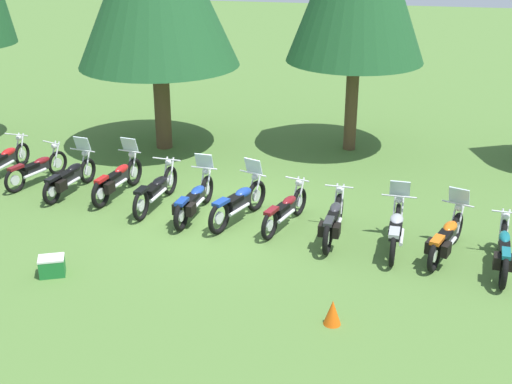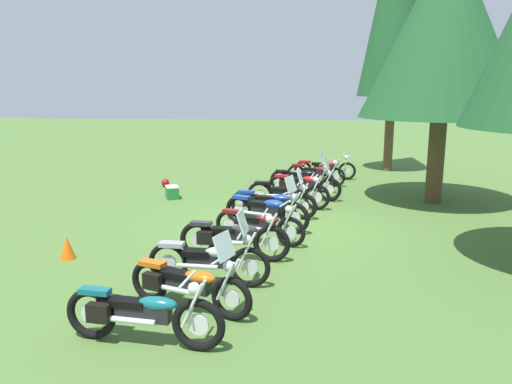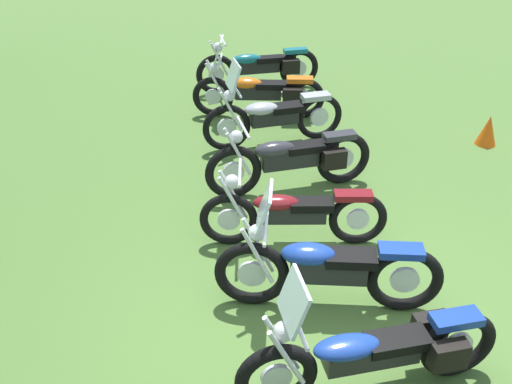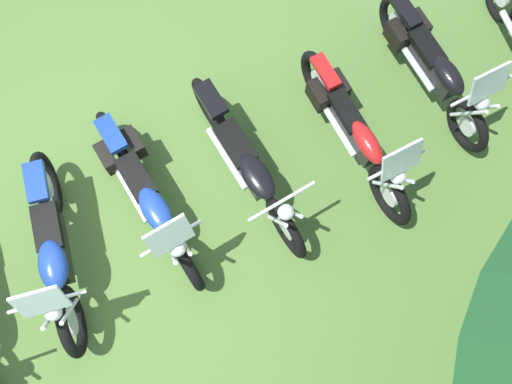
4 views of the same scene
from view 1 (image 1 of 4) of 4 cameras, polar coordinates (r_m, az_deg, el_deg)
The scene contains 15 objects.
ground_plane at distance 16.51m, azimuth -3.15°, elevation -2.07°, with size 80.00×80.00×0.00m, color #4C7033.
motorcycle_0 at distance 20.14m, azimuth -20.28°, elevation 2.53°, with size 0.74×2.34×0.99m.
motorcycle_1 at distance 19.26m, azimuth -17.84°, elevation 1.93°, with size 0.90×2.09×0.99m.
motorcycle_2 at distance 18.30m, azimuth -15.34°, elevation 1.23°, with size 0.84×2.23×1.35m.
motorcycle_3 at distance 17.83m, azimuth -11.54°, elevation 1.08°, with size 0.78×2.32×1.38m.
motorcycle_4 at distance 17.06m, azimuth -8.34°, elevation 0.24°, with size 0.77×2.43×1.03m.
motorcycle_5 at distance 16.39m, azimuth -5.21°, elevation -0.59°, with size 0.73×2.37×1.37m.
motorcycle_6 at distance 16.07m, azimuth -1.43°, elevation -0.82°, with size 1.07×2.19×1.40m.
motorcycle_7 at distance 15.84m, azimuth 2.48°, elevation -1.46°, with size 0.88×2.13×1.00m.
motorcycle_8 at distance 15.30m, azimuth 6.50°, elevation -2.35°, with size 0.65×2.31×1.04m.
motorcycle_9 at distance 15.08m, azimuth 11.62°, elevation -3.02°, with size 0.77×2.24×1.38m.
motorcycle_10 at distance 15.01m, azimuth 15.63°, elevation -3.66°, with size 1.03×2.14×1.36m.
motorcycle_11 at distance 14.82m, azimuth 20.02°, elevation -4.61°, with size 0.67×2.33×1.03m.
picnic_cooler at distance 14.48m, azimuth -16.70°, elevation -5.96°, with size 0.62×0.54×0.40m.
traffic_cone at distance 12.41m, azimuth 6.42°, elevation -9.98°, with size 0.32×0.32×0.48m, color #EA590F.
Camera 1 is at (3.80, -14.50, 6.92)m, focal length 47.81 mm.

